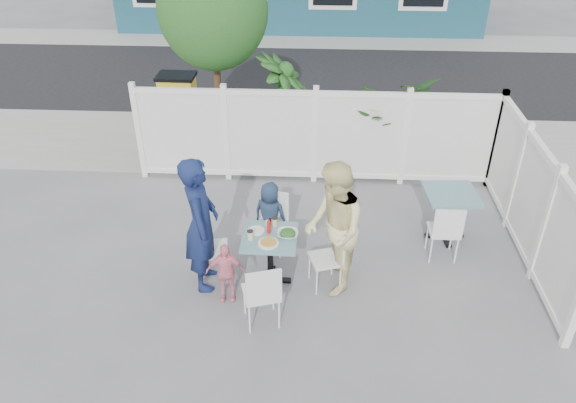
# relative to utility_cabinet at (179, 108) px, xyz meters

# --- Properties ---
(ground) EXTENTS (80.00, 80.00, 0.00)m
(ground) POSITION_rel_utility_cabinet_xyz_m (2.50, -4.00, -0.60)
(ground) COLOR slate
(near_sidewalk) EXTENTS (24.00, 2.60, 0.01)m
(near_sidewalk) POSITION_rel_utility_cabinet_xyz_m (2.50, -0.20, -0.59)
(near_sidewalk) COLOR gray
(near_sidewalk) RESTS_ON ground
(street) EXTENTS (24.00, 5.00, 0.01)m
(street) POSITION_rel_utility_cabinet_xyz_m (2.50, 3.50, -0.59)
(street) COLOR black
(street) RESTS_ON ground
(far_sidewalk) EXTENTS (24.00, 1.60, 0.01)m
(far_sidewalk) POSITION_rel_utility_cabinet_xyz_m (2.50, 6.60, -0.59)
(far_sidewalk) COLOR gray
(far_sidewalk) RESTS_ON ground
(fence_back) EXTENTS (5.86, 0.08, 1.60)m
(fence_back) POSITION_rel_utility_cabinet_xyz_m (2.60, -1.60, 0.19)
(fence_back) COLOR white
(fence_back) RESTS_ON ground
(fence_right) EXTENTS (0.08, 3.66, 1.60)m
(fence_right) POSITION_rel_utility_cabinet_xyz_m (5.50, -3.40, 0.19)
(fence_right) COLOR white
(fence_right) RESTS_ON ground
(tree) EXTENTS (1.80, 1.62, 3.59)m
(tree) POSITION_rel_utility_cabinet_xyz_m (0.90, -0.70, 2.00)
(tree) COLOR #382316
(tree) RESTS_ON ground
(utility_cabinet) EXTENTS (0.65, 0.47, 1.19)m
(utility_cabinet) POSITION_rel_utility_cabinet_xyz_m (0.00, 0.00, 0.00)
(utility_cabinet) COLOR gold
(utility_cabinet) RESTS_ON ground
(potted_shrub_a) EXTENTS (1.17, 1.17, 1.93)m
(potted_shrub_a) POSITION_rel_utility_cabinet_xyz_m (2.01, -0.90, 0.37)
(potted_shrub_a) COLOR #1D4F1C
(potted_shrub_a) RESTS_ON ground
(potted_shrub_b) EXTENTS (2.01, 1.95, 1.70)m
(potted_shrub_b) POSITION_rel_utility_cabinet_xyz_m (3.76, -1.00, 0.26)
(potted_shrub_b) COLOR #1D4F1C
(potted_shrub_b) RESTS_ON ground
(main_table) EXTENTS (0.69, 0.69, 0.72)m
(main_table) POSITION_rel_utility_cabinet_xyz_m (2.08, -4.26, -0.04)
(main_table) COLOR teal
(main_table) RESTS_ON ground
(spare_table) EXTENTS (0.76, 0.76, 0.75)m
(spare_table) POSITION_rel_utility_cabinet_xyz_m (4.52, -3.13, -0.02)
(spare_table) COLOR teal
(spare_table) RESTS_ON ground
(chair_left) EXTENTS (0.46, 0.47, 0.91)m
(chair_left) POSITION_rel_utility_cabinet_xyz_m (1.26, -4.22, -0.07)
(chair_left) COLOR white
(chair_left) RESTS_ON ground
(chair_right) EXTENTS (0.47, 0.47, 0.84)m
(chair_right) POSITION_rel_utility_cabinet_xyz_m (2.85, -4.26, -0.11)
(chair_right) COLOR white
(chair_right) RESTS_ON ground
(chair_back) EXTENTS (0.47, 0.46, 0.85)m
(chair_back) POSITION_rel_utility_cabinet_xyz_m (2.06, -3.50, -0.10)
(chair_back) COLOR white
(chair_back) RESTS_ON ground
(chair_near) EXTENTS (0.50, 0.49, 0.90)m
(chair_near) POSITION_rel_utility_cabinet_xyz_m (2.06, -5.06, -0.07)
(chair_near) COLOR white
(chair_near) RESTS_ON ground
(chair_spare) EXTENTS (0.40, 0.39, 0.87)m
(chair_spare) POSITION_rel_utility_cabinet_xyz_m (4.38, -3.67, -0.09)
(chair_spare) COLOR white
(chair_spare) RESTS_ON ground
(man) EXTENTS (0.51, 0.71, 1.81)m
(man) POSITION_rel_utility_cabinet_xyz_m (1.25, -4.31, 0.31)
(man) COLOR #131F4A
(man) RESTS_ON ground
(woman) EXTENTS (0.80, 0.96, 1.75)m
(woman) POSITION_rel_utility_cabinet_xyz_m (2.87, -4.30, 0.28)
(woman) COLOR #EDD85A
(woman) RESTS_ON ground
(boy) EXTENTS (0.56, 0.47, 0.99)m
(boy) POSITION_rel_utility_cabinet_xyz_m (2.02, -3.45, -0.10)
(boy) COLOR #1F314C
(boy) RESTS_ON ground
(toddler) EXTENTS (0.50, 0.25, 0.83)m
(toddler) POSITION_rel_utility_cabinet_xyz_m (1.56, -4.61, -0.18)
(toddler) COLOR pink
(toddler) RESTS_ON ground
(plate_main) EXTENTS (0.26, 0.26, 0.02)m
(plate_main) POSITION_rel_utility_cabinet_xyz_m (2.08, -4.41, 0.13)
(plate_main) COLOR white
(plate_main) RESTS_ON main_table
(plate_side) EXTENTS (0.22, 0.22, 0.01)m
(plate_side) POSITION_rel_utility_cabinet_xyz_m (1.90, -4.15, 0.13)
(plate_side) COLOR white
(plate_side) RESTS_ON main_table
(salad_bowl) EXTENTS (0.26, 0.26, 0.06)m
(salad_bowl) POSITION_rel_utility_cabinet_xyz_m (2.31, -4.24, 0.15)
(salad_bowl) COLOR white
(salad_bowl) RESTS_ON main_table
(coffee_cup_a) EXTENTS (0.07, 0.07, 0.11)m
(coffee_cup_a) POSITION_rel_utility_cabinet_xyz_m (1.85, -4.33, 0.18)
(coffee_cup_a) COLOR beige
(coffee_cup_a) RESTS_ON main_table
(coffee_cup_b) EXTENTS (0.07, 0.07, 0.11)m
(coffee_cup_b) POSITION_rel_utility_cabinet_xyz_m (2.13, -4.02, 0.18)
(coffee_cup_b) COLOR beige
(coffee_cup_b) RESTS_ON main_table
(ketchup_bottle) EXTENTS (0.05, 0.05, 0.17)m
(ketchup_bottle) POSITION_rel_utility_cabinet_xyz_m (2.07, -4.18, 0.20)
(ketchup_bottle) COLOR red
(ketchup_bottle) RESTS_ON main_table
(salt_shaker) EXTENTS (0.03, 0.03, 0.08)m
(salt_shaker) POSITION_rel_utility_cabinet_xyz_m (2.03, -4.02, 0.16)
(salt_shaker) COLOR white
(salt_shaker) RESTS_ON main_table
(pepper_shaker) EXTENTS (0.03, 0.03, 0.07)m
(pepper_shaker) POSITION_rel_utility_cabinet_xyz_m (2.06, -3.98, 0.16)
(pepper_shaker) COLOR black
(pepper_shaker) RESTS_ON main_table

